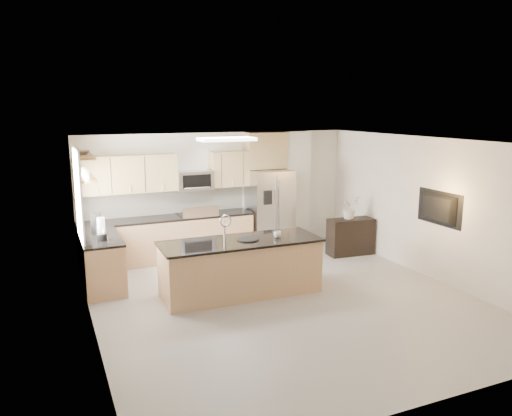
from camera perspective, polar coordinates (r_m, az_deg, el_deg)
name	(u,v)px	position (r m, az deg, el deg)	size (l,w,h in m)	color
floor	(284,300)	(8.38, 3.27, -10.46)	(6.50, 6.50, 0.00)	#A9A5A1
ceiling	(286,142)	(7.80, 3.49, 7.56)	(6.00, 6.50, 0.02)	silver
wall_back	(219,192)	(10.94, -4.30, 1.79)	(6.00, 0.02, 2.60)	white
wall_front	(429,291)	(5.41, 19.22, -8.90)	(6.00, 0.02, 2.60)	white
wall_left	(89,243)	(7.20, -18.54, -3.85)	(0.02, 6.50, 2.60)	white
wall_right	(432,209)	(9.69, 19.42, -0.07)	(0.02, 6.50, 2.60)	white
back_counter	(168,238)	(10.48, -10.01, -3.41)	(3.55, 0.66, 1.44)	tan
left_counter	(102,262)	(9.23, -17.24, -5.88)	(0.66, 1.50, 0.92)	tan
range	(197,235)	(10.62, -6.72, -3.11)	(0.76, 0.64, 1.14)	black
upper_cabinets	(160,172)	(10.35, -10.89, 4.01)	(3.50, 0.33, 0.75)	tan
microwave	(194,180)	(10.51, -7.06, 3.17)	(0.76, 0.40, 0.40)	#B6B6B8
refrigerator	(270,210)	(11.06, 1.56, -0.23)	(0.92, 0.78, 1.78)	#B6B6B8
partition_column	(295,188)	(11.52, 4.53, 2.28)	(0.60, 0.30, 2.60)	silver
window	(79,196)	(8.93, -19.61, 1.26)	(0.04, 1.15, 1.65)	white
shelf_lower	(85,178)	(8.99, -18.97, 3.31)	(0.30, 1.20, 0.04)	#9B6C3E
shelf_upper	(83,156)	(8.95, -19.13, 5.65)	(0.30, 1.20, 0.04)	#9B6C3E
ceiling_fixture	(227,139)	(9.11, -3.38, 7.86)	(1.00, 0.50, 0.06)	white
island	(241,267)	(8.51, -1.76, -6.75)	(2.72, 1.02, 1.36)	tan
credenza	(350,237)	(10.95, 10.74, -3.23)	(0.98, 0.41, 0.78)	black
cup	(277,235)	(8.55, 2.47, -3.05)	(0.13, 0.13, 0.10)	white
platter	(248,239)	(8.40, -0.91, -3.59)	(0.37, 0.37, 0.02)	black
blender	(101,231)	(8.77, -17.26, -2.48)	(0.17, 0.17, 0.40)	black
kettle	(104,233)	(8.88, -16.98, -2.77)	(0.19, 0.19, 0.23)	#B6B6B8
coffee_maker	(97,224)	(9.31, -17.77, -1.76)	(0.21, 0.24, 0.35)	black
bowl	(83,152)	(9.05, -19.20, 6.07)	(0.33, 0.33, 0.08)	#B6B6B8
flower_vase	(350,202)	(10.82, 10.64, 0.70)	(0.66, 0.57, 0.73)	silver
television	(436,208)	(9.48, 19.86, -0.04)	(1.08, 0.14, 0.62)	black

